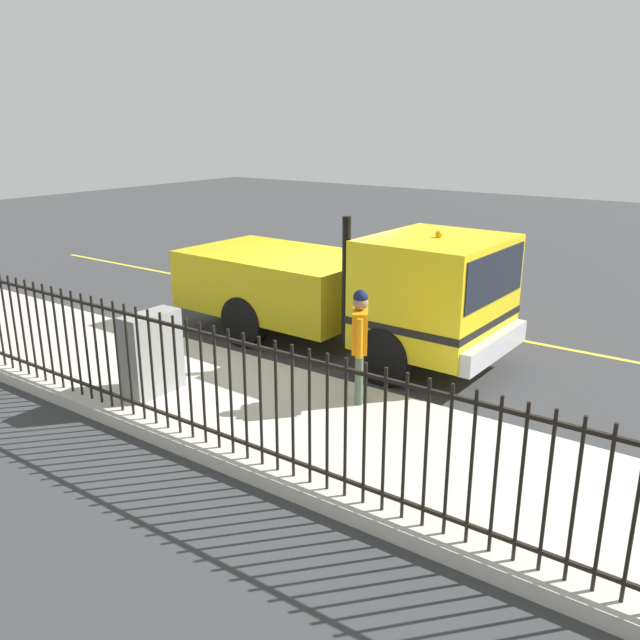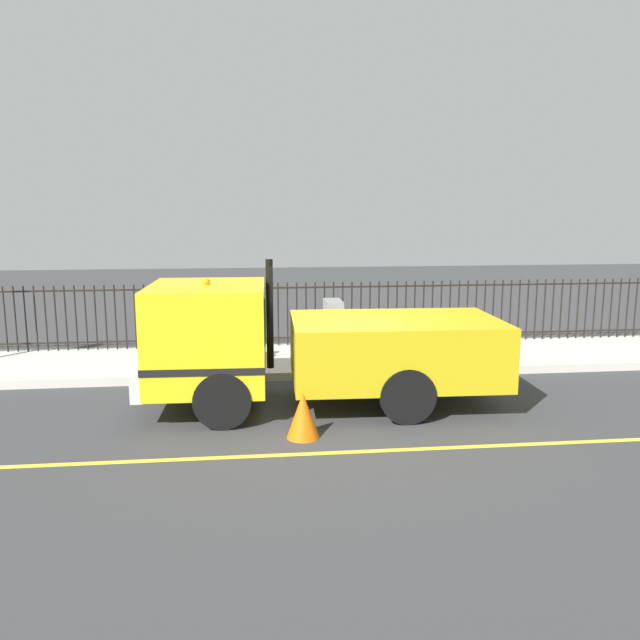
{
  "view_description": "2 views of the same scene",
  "coord_description": "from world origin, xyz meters",
  "px_view_note": "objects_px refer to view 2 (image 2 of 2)",
  "views": [
    {
      "loc": [
        9.64,
        6.88,
        4.08
      ],
      "look_at": [
        1.94,
        1.39,
        1.17
      ],
      "focal_mm": 36.41,
      "sensor_mm": 36.0,
      "label": 1
    },
    {
      "loc": [
        -11.12,
        1.64,
        3.59
      ],
      "look_at": [
        0.64,
        0.31,
        1.49
      ],
      "focal_mm": 35.22,
      "sensor_mm": 36.0,
      "label": 2
    }
  ],
  "objects_px": {
    "work_truck": "(292,340)",
    "traffic_cone": "(303,415)",
    "worker_standing": "(219,322)",
    "utility_cabinet": "(333,325)"
  },
  "relations": [
    {
      "from": "work_truck",
      "to": "traffic_cone",
      "type": "relative_size",
      "value": 8.77
    },
    {
      "from": "work_truck",
      "to": "worker_standing",
      "type": "bearing_deg",
      "value": 33.75
    },
    {
      "from": "work_truck",
      "to": "traffic_cone",
      "type": "height_order",
      "value": "work_truck"
    },
    {
      "from": "work_truck",
      "to": "utility_cabinet",
      "type": "distance_m",
      "value": 3.99
    },
    {
      "from": "work_truck",
      "to": "worker_standing",
      "type": "relative_size",
      "value": 3.91
    },
    {
      "from": "work_truck",
      "to": "utility_cabinet",
      "type": "height_order",
      "value": "work_truck"
    },
    {
      "from": "traffic_cone",
      "to": "worker_standing",
      "type": "bearing_deg",
      "value": 20.71
    },
    {
      "from": "work_truck",
      "to": "traffic_cone",
      "type": "bearing_deg",
      "value": -176.56
    },
    {
      "from": "worker_standing",
      "to": "utility_cabinet",
      "type": "distance_m",
      "value": 3.09
    },
    {
      "from": "utility_cabinet",
      "to": "traffic_cone",
      "type": "height_order",
      "value": "utility_cabinet"
    }
  ]
}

